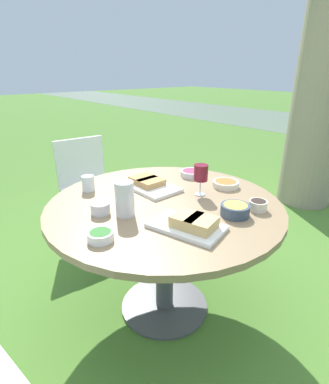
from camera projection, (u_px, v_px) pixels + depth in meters
ground_plane at (164, 306)px, 1.97m from camera, size 40.00×40.00×0.00m
dining_table at (164, 220)px, 1.73m from camera, size 1.32×1.32×0.75m
chair_near_left at (87, 181)px, 2.67m from camera, size 0.45×0.47×0.89m
water_pitcher at (125, 199)px, 1.50m from camera, size 0.10×0.10×0.18m
wine_glass at (201, 174)px, 1.74m from camera, size 0.08×0.08×0.19m
platter_bread_main at (149, 184)px, 1.89m from camera, size 0.36×0.24×0.06m
platter_charcuterie at (190, 224)px, 1.38m from camera, size 0.39×0.29×0.07m
bowl_fries at (235, 209)px, 1.52m from camera, size 0.15×0.15×0.06m
bowl_salad at (101, 235)px, 1.30m from camera, size 0.12×0.12×0.04m
bowl_olives at (258, 205)px, 1.58m from camera, size 0.10×0.10×0.05m
bowl_dip_red at (192, 173)px, 2.09m from camera, size 0.16×0.16×0.04m
bowl_dip_cream at (100, 207)px, 1.54m from camera, size 0.10×0.10×0.06m
bowl_roasted_veg at (226, 184)px, 1.90m from camera, size 0.16×0.16×0.04m
cup_water_near at (88, 183)px, 1.83m from camera, size 0.08×0.08×0.10m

